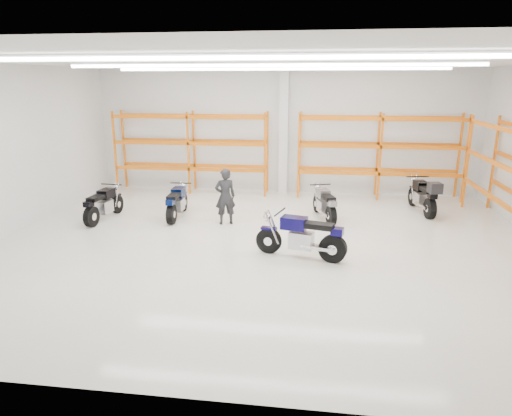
# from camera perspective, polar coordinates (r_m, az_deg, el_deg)

# --- Properties ---
(ground) EXTENTS (14.00, 14.00, 0.00)m
(ground) POSITION_cam_1_polar(r_m,az_deg,el_deg) (11.69, 1.11, -4.57)
(ground) COLOR beige
(ground) RESTS_ON ground
(room_shell) EXTENTS (14.02, 12.02, 4.51)m
(room_shell) POSITION_cam_1_polar(r_m,az_deg,el_deg) (11.04, 1.22, 11.71)
(room_shell) COLOR white
(room_shell) RESTS_ON ground
(motorcycle_main) EXTENTS (2.17, 0.90, 1.08)m
(motorcycle_main) POSITION_cam_1_polar(r_m,az_deg,el_deg) (10.70, 6.08, -3.70)
(motorcycle_main) COLOR black
(motorcycle_main) RESTS_ON ground
(motorcycle_back_a) EXTENTS (0.68, 2.04, 1.00)m
(motorcycle_back_a) POSITION_cam_1_polar(r_m,az_deg,el_deg) (14.31, -18.62, 0.32)
(motorcycle_back_a) COLOR black
(motorcycle_back_a) RESTS_ON ground
(motorcycle_back_b) EXTENTS (0.67, 2.01, 0.99)m
(motorcycle_back_b) POSITION_cam_1_polar(r_m,az_deg,el_deg) (14.01, -9.89, 0.58)
(motorcycle_back_b) COLOR black
(motorcycle_back_b) RESTS_ON ground
(motorcycle_back_c) EXTENTS (0.82, 1.93, 0.97)m
(motorcycle_back_c) POSITION_cam_1_polar(r_m,az_deg,el_deg) (13.83, 8.60, 0.40)
(motorcycle_back_c) COLOR black
(motorcycle_back_c) RESTS_ON ground
(motorcycle_back_d) EXTENTS (0.76, 2.25, 1.15)m
(motorcycle_back_d) POSITION_cam_1_polar(r_m,az_deg,el_deg) (15.21, 20.24, 1.37)
(motorcycle_back_d) COLOR black
(motorcycle_back_d) RESTS_ON ground
(standing_man) EXTENTS (0.70, 0.58, 1.64)m
(standing_man) POSITION_cam_1_polar(r_m,az_deg,el_deg) (13.19, -3.87, 1.44)
(standing_man) COLOR black
(standing_man) RESTS_ON ground
(structural_column) EXTENTS (0.32, 0.32, 4.50)m
(structural_column) POSITION_cam_1_polar(r_m,az_deg,el_deg) (16.87, 3.48, 9.44)
(structural_column) COLOR white
(structural_column) RESTS_ON ground
(pallet_racking_back_left) EXTENTS (5.67, 0.87, 3.00)m
(pallet_racking_back_left) POSITION_cam_1_polar(r_m,az_deg,el_deg) (17.19, -8.12, 7.87)
(pallet_racking_back_left) COLOR orange
(pallet_racking_back_left) RESTS_ON ground
(pallet_racking_back_right) EXTENTS (5.67, 0.87, 3.00)m
(pallet_racking_back_right) POSITION_cam_1_polar(r_m,az_deg,el_deg) (16.68, 15.18, 7.27)
(pallet_racking_back_right) COLOR orange
(pallet_racking_back_right) RESTS_ON ground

